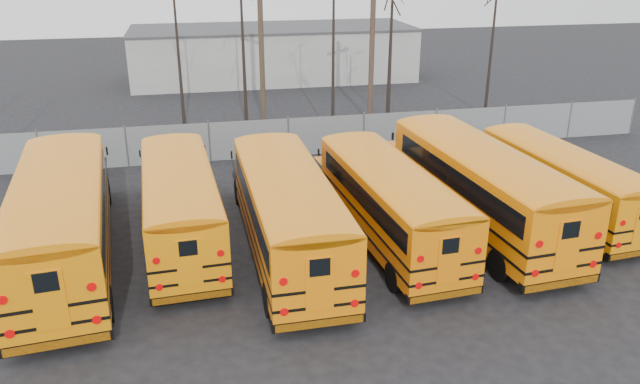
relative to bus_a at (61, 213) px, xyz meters
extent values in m
plane|color=black|center=(9.21, -1.75, -2.00)|extent=(120.00, 120.00, 0.00)
cube|color=gray|center=(9.21, 10.25, -1.00)|extent=(40.00, 0.04, 2.00)
cube|color=#B4B3AF|center=(11.21, 30.25, 0.00)|extent=(22.00, 8.00, 4.00)
cylinder|color=black|center=(-0.84, -3.97, -1.45)|extent=(0.42, 1.13, 1.10)
cylinder|color=black|center=(1.63, -3.71, -1.45)|extent=(0.42, 1.13, 1.10)
cylinder|color=black|center=(-1.79, 5.22, -1.45)|extent=(0.42, 1.13, 1.10)
cylinder|color=black|center=(0.68, 5.47, -1.45)|extent=(0.42, 1.13, 1.10)
cube|color=orange|center=(0.03, -0.29, -0.15)|extent=(3.79, 10.45, 2.58)
cube|color=orange|center=(-0.60, 5.73, -0.90)|extent=(2.65, 2.11, 1.10)
cube|color=black|center=(0.05, -0.50, 0.42)|extent=(3.72, 9.36, 0.77)
cube|color=black|center=(-0.07, 0.64, -0.95)|extent=(4.02, 12.34, 0.10)
cube|color=black|center=(-0.07, 0.64, -0.40)|extent=(4.02, 12.34, 0.10)
cube|color=black|center=(0.55, -5.26, -1.50)|extent=(2.82, 0.53, 0.31)
cube|color=black|center=(-0.69, 6.60, -1.50)|extent=(2.65, 0.49, 0.29)
cube|color=orange|center=(0.56, -5.38, -0.18)|extent=(0.82, 0.13, 1.70)
cylinder|color=#B20505|center=(-0.48, -5.50, -0.95)|extent=(0.25, 0.07, 0.24)
cylinder|color=#B20505|center=(1.60, -5.28, -0.95)|extent=(0.25, 0.07, 0.24)
cylinder|color=#B20505|center=(-0.48, -5.50, 0.04)|extent=(0.25, 0.07, 0.24)
cylinder|color=#B20505|center=(1.60, -5.28, 0.04)|extent=(0.25, 0.07, 0.24)
cylinder|color=black|center=(2.89, -2.33, -1.51)|extent=(0.32, 0.98, 0.97)
cylinder|color=black|center=(5.07, -2.21, -1.51)|extent=(0.32, 0.98, 0.97)
cylinder|color=black|center=(2.44, 5.77, -1.51)|extent=(0.32, 0.98, 0.97)
cylinder|color=black|center=(4.62, 5.89, -1.51)|extent=(0.32, 0.98, 0.97)
cube|color=orange|center=(3.80, 0.86, -0.38)|extent=(2.91, 9.10, 2.27)
cube|color=orange|center=(3.51, 6.17, -1.03)|extent=(2.26, 1.76, 0.97)
cube|color=black|center=(3.81, 0.67, 0.13)|extent=(2.90, 8.14, 0.68)
cube|color=black|center=(3.76, 1.68, -1.08)|extent=(3.03, 10.76, 0.09)
cube|color=black|center=(3.76, 1.68, -0.60)|extent=(3.03, 10.76, 0.09)
cube|color=black|center=(4.05, -3.52, -1.56)|extent=(2.48, 0.35, 0.27)
cube|color=black|center=(3.46, 6.94, -1.56)|extent=(2.33, 0.32, 0.25)
cube|color=orange|center=(4.05, -3.63, -0.40)|extent=(0.73, 0.08, 1.50)
cylinder|color=#B20505|center=(3.14, -3.69, -1.08)|extent=(0.21, 0.05, 0.21)
cylinder|color=#B20505|center=(4.97, -3.59, -1.08)|extent=(0.21, 0.05, 0.21)
cylinder|color=#B20505|center=(3.14, -3.69, -0.21)|extent=(0.21, 0.05, 0.21)
cylinder|color=#B20505|center=(4.97, -3.59, -0.21)|extent=(0.21, 0.05, 0.21)
cylinder|color=black|center=(6.28, -4.37, -1.48)|extent=(0.31, 1.04, 1.04)
cylinder|color=black|center=(8.63, -4.33, -1.48)|extent=(0.31, 1.04, 1.04)
cylinder|color=black|center=(6.14, 4.36, -1.48)|extent=(0.31, 1.04, 1.04)
cylinder|color=black|center=(8.48, 4.40, -1.48)|extent=(0.31, 1.04, 1.04)
cube|color=orange|center=(7.40, -0.97, -0.25)|extent=(2.76, 9.71, 2.44)
cube|color=orange|center=(7.30, 4.74, -0.96)|extent=(2.37, 1.81, 1.04)
cube|color=black|center=(7.40, -1.18, 0.29)|extent=(2.78, 8.67, 0.73)
cube|color=black|center=(7.38, -0.09, -1.01)|extent=(2.82, 11.50, 0.09)
cube|color=black|center=(7.38, -0.09, -0.49)|extent=(2.82, 11.50, 0.09)
cube|color=black|center=(7.48, -5.70, -1.53)|extent=(2.66, 0.27, 0.29)
cube|color=black|center=(7.29, 5.58, -1.53)|extent=(2.50, 0.25, 0.27)
cube|color=orange|center=(7.48, -5.82, -0.28)|extent=(0.78, 0.05, 1.61)
cylinder|color=#B20505|center=(6.49, -5.84, -1.01)|extent=(0.23, 0.05, 0.23)
cylinder|color=#B20505|center=(8.47, -5.81, -1.01)|extent=(0.23, 0.05, 0.23)
cylinder|color=#B20505|center=(6.49, -5.84, -0.07)|extent=(0.23, 0.05, 0.23)
cylinder|color=#B20505|center=(8.47, -5.81, -0.07)|extent=(0.23, 0.05, 0.23)
cylinder|color=black|center=(10.30, -3.80, -1.51)|extent=(0.35, 0.99, 0.98)
cylinder|color=black|center=(12.49, -3.64, -1.51)|extent=(0.35, 0.99, 0.98)
cylinder|color=black|center=(9.67, 4.37, -1.51)|extent=(0.35, 0.99, 0.98)
cylinder|color=black|center=(11.87, 4.54, -1.51)|extent=(0.35, 0.99, 0.98)
cube|color=orange|center=(11.15, -0.56, -0.36)|extent=(3.12, 9.24, 2.29)
cube|color=orange|center=(10.74, 4.80, -1.02)|extent=(2.32, 1.82, 0.98)
cube|color=black|center=(11.17, -0.75, 0.15)|extent=(3.09, 8.27, 0.68)
cube|color=black|center=(11.09, 0.27, -1.07)|extent=(3.28, 10.91, 0.09)
cube|color=black|center=(11.09, 0.27, -0.58)|extent=(3.28, 10.91, 0.09)
cube|color=black|center=(11.49, -4.99, -1.56)|extent=(2.51, 0.40, 0.27)
cube|color=black|center=(10.69, 5.57, -1.56)|extent=(2.35, 0.37, 0.25)
cube|color=orange|center=(11.50, -5.09, -0.39)|extent=(0.73, 0.09, 1.51)
cylinder|color=#B20505|center=(10.58, -5.17, -1.07)|extent=(0.22, 0.06, 0.21)
cylinder|color=#B20505|center=(12.43, -5.03, -1.07)|extent=(0.22, 0.06, 0.21)
cylinder|color=#B20505|center=(10.58, -5.17, -0.19)|extent=(0.22, 0.06, 0.21)
cylinder|color=#B20505|center=(12.43, -5.03, -0.19)|extent=(0.22, 0.06, 0.21)
cylinder|color=black|center=(13.87, -3.85, -1.45)|extent=(0.39, 1.10, 1.08)
cylinder|color=black|center=(16.31, -3.65, -1.45)|extent=(0.39, 1.10, 1.08)
cylinder|color=black|center=(13.16, 5.23, -1.45)|extent=(0.39, 1.10, 1.08)
cylinder|color=black|center=(15.60, 5.42, -1.45)|extent=(0.39, 1.10, 1.08)
cube|color=orange|center=(14.82, -0.24, -0.18)|extent=(3.49, 10.26, 2.55)
cube|color=orange|center=(14.35, 5.71, -0.91)|extent=(2.58, 2.03, 1.08)
cube|color=black|center=(14.83, -0.45, 0.39)|extent=(3.45, 9.19, 0.76)
cube|color=black|center=(14.74, 0.68, -0.97)|extent=(3.67, 12.12, 0.10)
cube|color=black|center=(14.74, 0.68, -0.42)|extent=(3.67, 12.12, 0.10)
cube|color=black|center=(15.20, -5.16, -1.51)|extent=(2.79, 0.45, 0.30)
cube|color=black|center=(14.28, 6.57, -1.51)|extent=(2.61, 0.42, 0.28)
cube|color=orange|center=(15.21, -5.27, -0.21)|extent=(0.81, 0.11, 1.68)
cylinder|color=#B20505|center=(14.19, -5.37, -0.97)|extent=(0.24, 0.06, 0.24)
cylinder|color=#B20505|center=(16.24, -5.20, -0.97)|extent=(0.24, 0.06, 0.24)
cylinder|color=#B20505|center=(14.19, -5.37, 0.01)|extent=(0.24, 0.06, 0.24)
cylinder|color=#B20505|center=(16.24, -5.20, 0.01)|extent=(0.24, 0.06, 0.24)
cylinder|color=black|center=(17.82, -2.66, -1.54)|extent=(0.33, 0.92, 0.90)
cylinder|color=black|center=(19.86, -2.48, -1.54)|extent=(0.33, 0.92, 0.90)
cylinder|color=black|center=(17.17, 4.91, -1.54)|extent=(0.33, 0.92, 0.90)
cylinder|color=black|center=(19.20, 5.08, -1.54)|extent=(0.33, 0.92, 0.90)
cube|color=orange|center=(18.59, 0.36, -0.48)|extent=(2.97, 8.57, 2.12)
cube|color=orange|center=(18.16, 5.31, -1.09)|extent=(2.16, 1.71, 0.90)
cube|color=black|center=(18.60, 0.18, -0.01)|extent=(2.93, 7.67, 0.63)
cube|color=black|center=(18.52, 1.12, -1.14)|extent=(3.14, 10.12, 0.08)
cube|color=black|center=(18.52, 1.12, -0.69)|extent=(3.14, 10.12, 0.08)
cube|color=black|center=(18.94, -3.74, -1.59)|extent=(2.32, 0.40, 0.25)
cube|color=black|center=(18.10, 6.03, -1.59)|extent=(2.18, 0.37, 0.23)
cylinder|color=#B20505|center=(18.09, -3.92, -1.14)|extent=(0.20, 0.05, 0.20)
cylinder|color=#B20505|center=(18.09, -3.92, -0.32)|extent=(0.20, 0.05, 0.20)
cylinder|color=#443726|center=(8.80, 17.34, 3.09)|extent=(0.32, 0.32, 10.16)
cylinder|color=#493429|center=(15.21, 15.94, 3.06)|extent=(0.31, 0.31, 10.10)
cone|color=black|center=(3.96, 16.25, 3.52)|extent=(0.26, 0.26, 11.03)
cone|color=black|center=(7.57, 15.64, 4.10)|extent=(0.26, 0.26, 12.20)
cone|color=black|center=(12.19, 13.05, 4.16)|extent=(0.26, 0.26, 12.31)
cone|color=black|center=(16.19, 15.41, 2.73)|extent=(0.26, 0.26, 9.46)
cone|color=black|center=(22.82, 15.75, 4.00)|extent=(0.26, 0.26, 11.99)
camera|label=1|loc=(4.47, -20.14, 8.23)|focal=35.00mm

